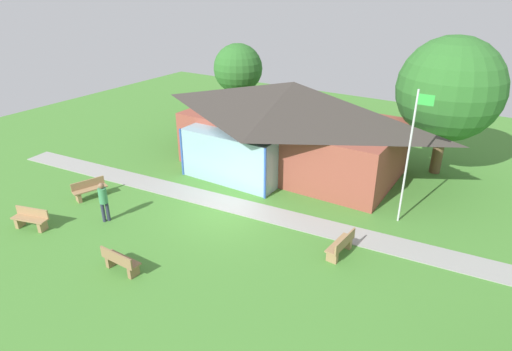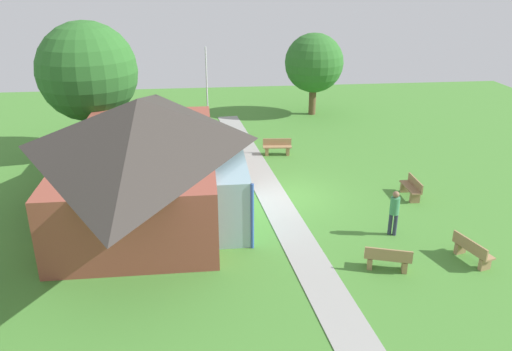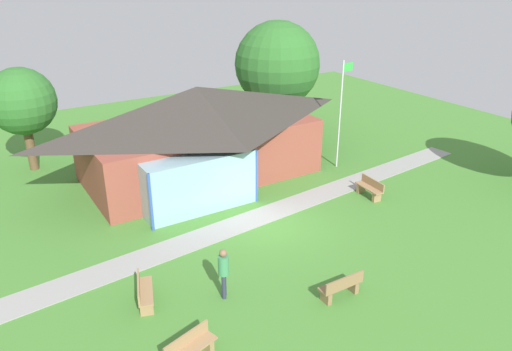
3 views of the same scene
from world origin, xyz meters
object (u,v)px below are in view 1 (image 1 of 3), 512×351
(flagpole, at_px, (410,153))
(bench_front_left, at_px, (31,219))
(tree_behind_pavilion_left, at_px, (238,69))
(pavilion, at_px, (290,124))
(bench_mid_left, at_px, (90,190))
(bench_mid_right, at_px, (341,246))
(bench_front_center, at_px, (120,262))
(tree_behind_pavilion_right, at_px, (450,90))
(visitor_strolling_lawn, at_px, (103,199))

(flagpole, distance_m, bench_front_left, 15.14)
(tree_behind_pavilion_left, bearing_deg, pavilion, -37.90)
(bench_mid_left, relative_size, bench_front_left, 1.00)
(pavilion, height_order, bench_mid_right, pavilion)
(bench_front_center, xyz_separation_m, tree_behind_pavilion_right, (7.26, 14.40, 3.91))
(visitor_strolling_lawn, distance_m, tree_behind_pavilion_right, 16.51)
(flagpole, distance_m, bench_mid_right, 4.57)
(bench_mid_right, distance_m, bench_mid_left, 11.53)
(tree_behind_pavilion_left, bearing_deg, flagpole, -30.57)
(visitor_strolling_lawn, height_order, tree_behind_pavilion_right, tree_behind_pavilion_right)
(pavilion, xyz_separation_m, bench_mid_right, (5.49, -6.17, -1.92))
(bench_mid_left, height_order, visitor_strolling_lawn, visitor_strolling_lawn)
(pavilion, bearing_deg, tree_behind_pavilion_left, 142.10)
(pavilion, bearing_deg, bench_mid_left, -126.00)
(tree_behind_pavilion_right, bearing_deg, visitor_strolling_lawn, -129.93)
(flagpole, distance_m, bench_mid_left, 13.89)
(bench_mid_left, xyz_separation_m, bench_front_left, (0.20, -2.97, 0.00))
(flagpole, bearing_deg, bench_front_center, -129.92)
(bench_mid_left, distance_m, tree_behind_pavilion_left, 13.84)
(bench_mid_right, xyz_separation_m, visitor_strolling_lawn, (-9.09, -2.92, 0.62))
(visitor_strolling_lawn, height_order, tree_behind_pavilion_left, tree_behind_pavilion_left)
(bench_mid_left, distance_m, tree_behind_pavilion_right, 17.48)
(flagpole, bearing_deg, bench_mid_right, -107.52)
(pavilion, xyz_separation_m, visitor_strolling_lawn, (-3.60, -9.09, -1.30))
(pavilion, height_order, flagpole, flagpole)
(bench_mid_right, xyz_separation_m, bench_front_left, (-11.17, -4.88, 0.00))
(bench_front_center, height_order, bench_mid_right, same)
(flagpole, xyz_separation_m, bench_front_center, (-7.09, -8.47, -2.64))
(bench_mid_left, bearing_deg, pavilion, 162.56)
(bench_mid_left, bearing_deg, bench_mid_right, 118.11)
(pavilion, relative_size, bench_front_center, 7.85)
(bench_mid_right, distance_m, bench_front_left, 12.19)
(bench_mid_right, relative_size, tree_behind_pavilion_left, 0.29)
(bench_front_center, relative_size, bench_mid_right, 0.98)
(flagpole, bearing_deg, tree_behind_pavilion_left, 149.43)
(flagpole, height_order, tree_behind_pavilion_left, flagpole)
(bench_front_left, height_order, visitor_strolling_lawn, visitor_strolling_lawn)
(pavilion, distance_m, visitor_strolling_lawn, 9.86)
(pavilion, relative_size, bench_mid_right, 7.73)
(bench_front_center, bearing_deg, tree_behind_pavilion_left, 112.09)
(bench_mid_right, relative_size, tree_behind_pavilion_right, 0.22)
(bench_front_center, bearing_deg, visitor_strolling_lawn, 148.22)
(bench_mid_right, height_order, bench_mid_left, same)
(pavilion, relative_size, tree_behind_pavilion_right, 1.73)
(bench_front_center, bearing_deg, tree_behind_pavilion_right, 64.03)
(tree_behind_pavilion_right, bearing_deg, bench_mid_right, -97.77)
(flagpole, relative_size, tree_behind_pavilion_right, 0.81)
(bench_front_center, height_order, visitor_strolling_lawn, visitor_strolling_lawn)
(bench_mid_left, bearing_deg, tree_behind_pavilion_right, 150.56)
(bench_front_center, bearing_deg, bench_mid_left, 151.70)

